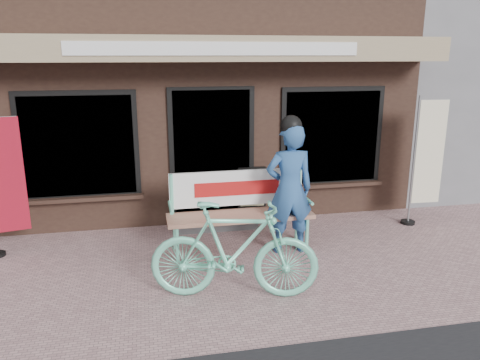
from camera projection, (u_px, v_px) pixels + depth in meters
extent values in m
plane|color=#AB8383|center=(236.00, 276.00, 5.82)|extent=(70.00, 70.00, 0.00)
cube|color=black|center=(192.00, 96.00, 10.09)|extent=(7.00, 6.00, 3.60)
cube|color=tan|center=(214.00, 49.00, 6.67)|extent=(7.00, 0.80, 0.35)
cube|color=white|center=(218.00, 49.00, 6.28)|extent=(4.00, 0.02, 0.18)
cube|color=black|center=(212.00, 157.00, 7.41)|extent=(1.20, 0.06, 2.10)
cube|color=black|center=(212.00, 157.00, 7.40)|extent=(1.35, 0.04, 2.20)
cube|color=black|center=(79.00, 146.00, 6.96)|extent=(1.60, 0.06, 1.50)
cube|color=black|center=(332.00, 137.00, 7.73)|extent=(1.60, 0.06, 1.50)
cube|color=black|center=(79.00, 146.00, 6.95)|extent=(1.75, 0.04, 1.65)
cube|color=black|center=(332.00, 137.00, 7.72)|extent=(1.75, 0.04, 1.65)
cube|color=black|center=(83.00, 199.00, 7.12)|extent=(1.80, 0.18, 0.06)
cube|color=black|center=(331.00, 185.00, 7.88)|extent=(1.80, 0.18, 0.06)
cube|color=#59595B|center=(215.00, 223.00, 7.46)|extent=(1.30, 0.45, 0.15)
cylinder|color=#72DFBA|center=(177.00, 246.00, 6.16)|extent=(0.05, 0.05, 0.47)
cylinder|color=#72DFBA|center=(175.00, 233.00, 6.59)|extent=(0.05, 0.05, 0.47)
cylinder|color=#72DFBA|center=(307.00, 235.00, 6.52)|extent=(0.05, 0.05, 0.47)
cylinder|color=#72DFBA|center=(297.00, 224.00, 6.94)|extent=(0.05, 0.05, 0.47)
cube|color=#AE765F|center=(240.00, 216.00, 6.48)|extent=(2.03, 0.52, 0.06)
cylinder|color=#72DFBA|center=(172.00, 196.00, 6.44)|extent=(0.05, 0.05, 0.62)
cylinder|color=#72DFBA|center=(299.00, 188.00, 6.80)|extent=(0.05, 0.05, 0.62)
cube|color=white|center=(237.00, 188.00, 6.63)|extent=(1.91, 0.06, 0.51)
cube|color=#B21414|center=(237.00, 188.00, 6.60)|extent=(1.22, 0.02, 0.20)
cylinder|color=#72DFBA|center=(171.00, 207.00, 6.25)|extent=(0.05, 0.50, 0.05)
cylinder|color=#72DFBA|center=(306.00, 199.00, 6.62)|extent=(0.05, 0.50, 0.05)
imported|color=#295490|center=(289.00, 189.00, 6.36)|extent=(0.66, 0.44, 1.80)
sphere|color=black|center=(291.00, 126.00, 6.14)|extent=(0.29, 0.29, 0.29)
imported|color=#72DFBA|center=(234.00, 251.00, 5.20)|extent=(1.96, 0.94, 1.13)
cube|color=maroon|center=(7.00, 176.00, 6.22)|extent=(0.44, 0.12, 1.56)
cylinder|color=gray|center=(414.00, 162.00, 7.37)|extent=(0.04, 0.04, 2.07)
cylinder|color=gray|center=(434.00, 100.00, 7.16)|extent=(0.47, 0.05, 0.02)
cube|color=#F4E9C7|center=(430.00, 152.00, 7.37)|extent=(0.47, 0.05, 1.65)
cylinder|color=black|center=(408.00, 222.00, 7.64)|extent=(0.24, 0.24, 0.05)
cube|color=black|center=(252.00, 194.00, 7.65)|extent=(0.46, 0.11, 0.91)
cube|color=beige|center=(252.00, 189.00, 7.58)|extent=(0.39, 0.04, 0.56)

